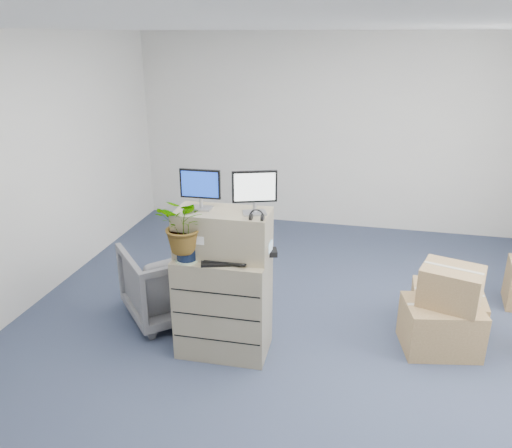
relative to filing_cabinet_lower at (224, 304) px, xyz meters
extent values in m
plane|color=#272F47|center=(0.75, 0.02, -0.47)|extent=(7.00, 7.00, 0.00)
cube|color=silver|center=(0.75, 3.53, 0.93)|extent=(6.00, 0.02, 2.80)
cube|color=gray|center=(0.00, 0.00, 0.00)|extent=(0.82, 0.51, 0.94)
cube|color=gray|center=(0.00, 0.04, 0.67)|extent=(0.81, 0.42, 0.40)
cube|color=#99999E|center=(-0.19, 0.06, 0.88)|extent=(0.19, 0.14, 0.01)
cylinder|color=#99999E|center=(-0.19, 0.06, 0.93)|extent=(0.03, 0.03, 0.08)
cube|color=black|center=(-0.19, 0.06, 1.10)|extent=(0.35, 0.03, 0.25)
cube|color=navy|center=(-0.19, 0.05, 1.10)|extent=(0.32, 0.01, 0.22)
cube|color=#99999E|center=(0.28, 0.04, 0.88)|extent=(0.23, 0.20, 0.01)
cylinder|color=#99999E|center=(0.28, 0.04, 0.93)|extent=(0.03, 0.03, 0.09)
cube|color=black|center=(0.28, 0.04, 1.11)|extent=(0.36, 0.15, 0.27)
cube|color=silver|center=(0.28, 0.03, 1.11)|extent=(0.32, 0.12, 0.23)
torus|color=black|center=(0.33, -0.10, 0.91)|extent=(0.12, 0.01, 0.12)
cube|color=black|center=(0.06, -0.11, 0.48)|extent=(0.44, 0.29, 0.02)
ellipsoid|color=silver|center=(0.33, -0.07, 0.49)|extent=(0.10, 0.08, 0.03)
cylinder|color=gray|center=(0.13, 0.02, 0.58)|extent=(0.06, 0.06, 0.22)
cube|color=silver|center=(-0.06, 0.06, 0.48)|extent=(0.05, 0.04, 0.02)
cube|color=black|center=(-0.06, 0.06, 0.53)|extent=(0.05, 0.02, 0.09)
cube|color=black|center=(0.37, 0.12, 0.50)|extent=(0.19, 0.17, 0.05)
cube|color=#3E98D4|center=(0.29, 0.09, 0.57)|extent=(0.25, 0.14, 0.09)
cylinder|color=#A9C09A|center=(-0.27, -0.15, 0.48)|extent=(0.20, 0.20, 0.01)
cylinder|color=black|center=(-0.27, -0.15, 0.55)|extent=(0.17, 0.17, 0.13)
imported|color=#255518|center=(-0.27, -0.15, 0.75)|extent=(0.56, 0.59, 0.38)
imported|color=#5B5B60|center=(-0.72, 0.47, -0.05)|extent=(1.13, 1.12, 0.85)
cube|color=olive|center=(1.94, 0.45, -0.24)|extent=(0.74, 0.62, 0.46)
cube|color=olive|center=(2.03, 0.77, -0.26)|extent=(0.67, 0.61, 0.43)
cube|color=olive|center=(1.98, 0.49, 0.17)|extent=(0.61, 0.55, 0.36)
camera|label=1|loc=(1.16, -3.77, 2.27)|focal=35.00mm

